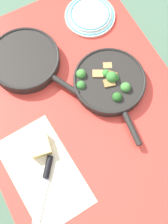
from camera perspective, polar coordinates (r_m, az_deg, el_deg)
name	(u,v)px	position (r m, az deg, el deg)	size (l,w,h in m)	color
ground_plane	(84,154)	(1.97, 0.00, -7.63)	(14.00, 14.00, 0.00)	#51755B
dining_table_red	(84,120)	(1.35, 0.00, -1.54)	(1.20, 0.84, 0.73)	red
skillet_broccoli	(109,82)	(1.30, 4.65, 5.51)	(0.44, 0.30, 0.08)	black
skillet_eggs	(25,60)	(1.36, -10.71, 9.29)	(0.40, 0.30, 0.05)	black
wooden_spoon	(1,40)	(1.46, -14.85, 12.63)	(0.24, 0.28, 0.02)	tan
parchment_sheet	(44,172)	(1.22, -7.38, -10.88)	(0.41, 0.26, 0.00)	beige
grater_knife	(45,179)	(1.20, -7.06, -12.04)	(0.21, 0.18, 0.02)	silver
cheese_block	(40,145)	(1.22, -8.10, -6.08)	(0.10, 0.09, 0.04)	#EFD67A
dinner_plate_stack	(90,15)	(1.49, 1.09, 17.31)	(0.23, 0.23, 0.03)	silver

